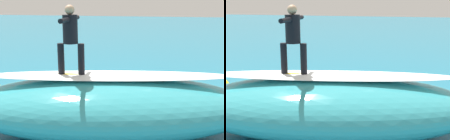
{
  "view_description": "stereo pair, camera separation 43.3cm",
  "coord_description": "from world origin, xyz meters",
  "views": [
    {
      "loc": [
        -1.88,
        8.95,
        3.42
      ],
      "look_at": [
        0.27,
        -0.1,
        1.28
      ],
      "focal_mm": 48.17,
      "sensor_mm": 36.0,
      "label": 1
    },
    {
      "loc": [
        -2.3,
        8.84,
        3.42
      ],
      "look_at": [
        0.27,
        -0.1,
        1.28
      ],
      "focal_mm": 48.17,
      "sensor_mm": 36.0,
      "label": 2
    }
  ],
  "objects": [
    {
      "name": "ground_plane",
      "position": [
        0.0,
        0.0,
        0.0
      ],
      "size": [
        120.0,
        120.0,
        0.0
      ],
      "primitive_type": "plane",
      "color": "teal"
    },
    {
      "name": "wave_crest",
      "position": [
        -0.1,
        1.85,
        0.77
      ],
      "size": [
        7.91,
        4.64,
        1.55
      ],
      "primitive_type": "ellipsoid",
      "rotation": [
        0.0,
        0.0,
        0.22
      ],
      "color": "teal",
      "rests_on": "ground_plane"
    },
    {
      "name": "wave_foam_lip",
      "position": [
        -0.1,
        1.85,
        1.59
      ],
      "size": [
        6.39,
        2.42,
        0.08
      ],
      "primitive_type": "ellipsoid",
      "rotation": [
        0.0,
        0.0,
        0.22
      ],
      "color": "white",
      "rests_on": "wave_crest"
    },
    {
      "name": "surfboard_riding",
      "position": [
        0.81,
        2.05,
        1.59
      ],
      "size": [
        1.97,
        0.72,
        0.08
      ],
      "primitive_type": "ellipsoid",
      "rotation": [
        0.0,
        0.0,
        0.11
      ],
      "color": "yellow",
      "rests_on": "wave_crest"
    },
    {
      "name": "surfer_riding",
      "position": [
        0.81,
        2.05,
        2.62
      ],
      "size": [
        0.68,
        1.62,
        1.71
      ],
      "rotation": [
        0.0,
        0.0,
        0.11
      ],
      "color": "black",
      "rests_on": "surfboard_riding"
    },
    {
      "name": "surfboard_paddling",
      "position": [
        -0.26,
        -2.26,
        0.04
      ],
      "size": [
        1.42,
        1.95,
        0.09
      ],
      "primitive_type": "ellipsoid",
      "rotation": [
        0.0,
        0.0,
        -2.07
      ],
      "color": "silver",
      "rests_on": "ground_plane"
    },
    {
      "name": "surfer_paddling",
      "position": [
        -0.2,
        -2.14,
        0.22
      ],
      "size": [
        1.05,
        1.65,
        0.32
      ],
      "rotation": [
        0.0,
        0.0,
        -2.07
      ],
      "color": "black",
      "rests_on": "surfboard_paddling"
    },
    {
      "name": "foam_patch_near",
      "position": [
        2.92,
        -0.34,
        0.07
      ],
      "size": [
        0.85,
        1.07,
        0.15
      ],
      "primitive_type": "ellipsoid",
      "rotation": [
        0.0,
        0.0,
        1.67
      ],
      "color": "white",
      "rests_on": "ground_plane"
    },
    {
      "name": "foam_patch_mid",
      "position": [
        2.05,
        2.17,
        0.08
      ],
      "size": [
        0.53,
        0.65,
        0.16
      ],
      "primitive_type": "ellipsoid",
      "rotation": [
        0.0,
        0.0,
        1.36
      ],
      "color": "white",
      "rests_on": "ground_plane"
    },
    {
      "name": "foam_patch_far",
      "position": [
        -0.78,
        -0.93,
        0.04
      ],
      "size": [
        1.21,
        1.22,
        0.09
      ],
      "primitive_type": "ellipsoid",
      "rotation": [
        0.0,
        0.0,
        2.32
      ],
      "color": "white",
      "rests_on": "ground_plane"
    }
  ]
}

